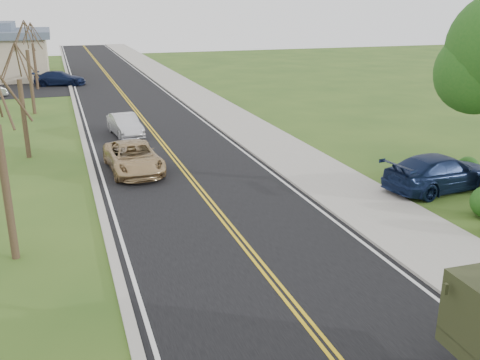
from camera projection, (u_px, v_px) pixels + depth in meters
name	position (u px, v px, depth m)	size (l,w,h in m)	color
road	(124.00, 95.00, 45.65)	(8.00, 120.00, 0.01)	black
curb_right	(171.00, 92.00, 46.90)	(0.30, 120.00, 0.12)	#9E998E
sidewalk_right	(191.00, 91.00, 47.43)	(3.20, 120.00, 0.10)	#9E998E
curb_left	(73.00, 97.00, 44.37)	(0.30, 120.00, 0.10)	#9E998E
bare_tree_a	(4.00, 177.00, 15.73)	(1.93, 2.26, 6.08)	#38281C
bare_tree_b	(23.00, 109.00, 26.56)	(1.83, 2.14, 5.73)	#38281C
bare_tree_c	(30.00, 74.00, 37.25)	(2.04, 2.39, 6.42)	#38281C
bare_tree_d	(35.00, 61.00, 48.10)	(1.88, 2.20, 5.91)	#38281C
suv_champagne	(133.00, 157.00, 24.85)	(2.24, 4.86, 1.35)	tan
sedan_silver	(125.00, 125.00, 31.61)	(1.35, 3.88, 1.28)	#B7B6BB
pickup_navy	(440.00, 172.00, 22.39)	(2.12, 5.22, 1.52)	#101C3D
lot_car_navy	(60.00, 78.00, 50.87)	(1.92, 4.72, 1.37)	#0F1837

